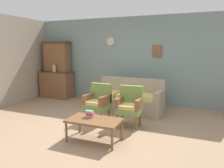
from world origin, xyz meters
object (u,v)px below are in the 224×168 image
side_cabinet (57,84)px  armchair_near_cabinet (98,101)px  vase_on_cabinet (54,68)px  floral_couch (128,100)px  armchair_by_doorway (130,104)px  coffee_table (94,122)px  book_stack_on_table (90,114)px

side_cabinet → armchair_near_cabinet: size_ratio=1.28×
vase_on_cabinet → floral_couch: (2.80, -0.45, -0.73)m
armchair_by_doorway → side_cabinet: bearing=151.8°
floral_couch → coffee_table: bearing=-90.2°
book_stack_on_table → side_cabinet: bearing=135.8°
vase_on_cabinet → book_stack_on_table: size_ratio=1.48×
coffee_table → book_stack_on_table: bearing=150.4°
side_cabinet → armchair_by_doorway: side_cabinet is taller
book_stack_on_table → coffee_table: bearing=-29.6°
side_cabinet → armchair_by_doorway: bearing=-28.2°
side_cabinet → vase_on_cabinet: size_ratio=4.65×
side_cabinet → book_stack_on_table: size_ratio=6.91×
vase_on_cabinet → armchair_near_cabinet: vase_on_cabinet is taller
side_cabinet → floral_couch: bearing=-12.4°
floral_couch → armchair_by_doorway: 1.18m
vase_on_cabinet → floral_couch: vase_on_cabinet is taller
vase_on_cabinet → armchair_by_doorway: (3.18, -1.55, -0.55)m
vase_on_cabinet → coffee_table: (2.79, -2.53, -0.68)m
vase_on_cabinet → armchair_by_doorway: size_ratio=0.28×
coffee_table → book_stack_on_table: size_ratio=5.98×
armchair_near_cabinet → armchair_by_doorway: same height
armchair_by_doorway → vase_on_cabinet: bearing=154.0°
vase_on_cabinet → floral_couch: bearing=-9.1°
coffee_table → side_cabinet: bearing=136.4°
armchair_by_doorway → armchair_near_cabinet: bearing=178.4°
armchair_near_cabinet → floral_couch: bearing=69.5°
coffee_table → floral_couch: bearing=89.8°
coffee_table → armchair_near_cabinet: bearing=111.7°
vase_on_cabinet → side_cabinet: bearing=107.4°
vase_on_cabinet → coffee_table: vase_on_cabinet is taller
floral_couch → armchair_by_doorway: bearing=-71.0°
floral_couch → vase_on_cabinet: bearing=170.9°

